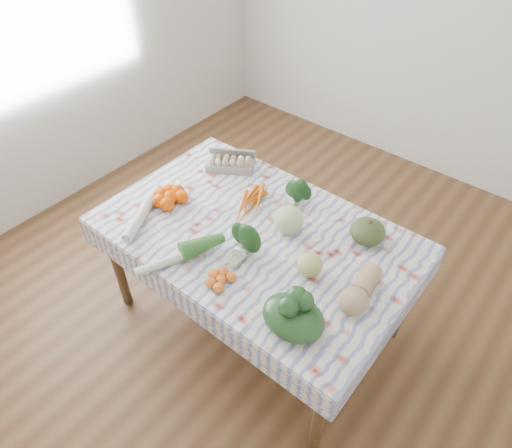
# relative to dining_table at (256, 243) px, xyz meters

# --- Properties ---
(ground) EXTENTS (4.50, 4.50, 0.00)m
(ground) POSITION_rel_dining_table_xyz_m (0.00, 0.00, -0.68)
(ground) COLOR #55351D
(ground) RESTS_ON ground
(dining_table) EXTENTS (1.60, 1.00, 0.75)m
(dining_table) POSITION_rel_dining_table_xyz_m (0.00, 0.00, 0.00)
(dining_table) COLOR brown
(dining_table) RESTS_ON ground
(tablecloth) EXTENTS (1.66, 1.06, 0.01)m
(tablecloth) POSITION_rel_dining_table_xyz_m (0.00, 0.00, 0.08)
(tablecloth) COLOR white
(tablecloth) RESTS_ON dining_table
(egg_carton) EXTENTS (0.31, 0.25, 0.08)m
(egg_carton) POSITION_rel_dining_table_xyz_m (-0.48, 0.33, 0.12)
(egg_carton) COLOR #989894
(egg_carton) RESTS_ON tablecloth
(carrot_bunch) EXTENTS (0.25, 0.23, 0.04)m
(carrot_bunch) POSITION_rel_dining_table_xyz_m (-0.13, 0.15, 0.11)
(carrot_bunch) COLOR orange
(carrot_bunch) RESTS_ON tablecloth
(kale_bunch) EXTENTS (0.16, 0.14, 0.13)m
(kale_bunch) POSITION_rel_dining_table_xyz_m (0.02, 0.33, 0.15)
(kale_bunch) COLOR #163D17
(kale_bunch) RESTS_ON tablecloth
(kabocha_squash) EXTENTS (0.21, 0.21, 0.12)m
(kabocha_squash) POSITION_rel_dining_table_xyz_m (0.48, 0.32, 0.14)
(kabocha_squash) COLOR #3B4E23
(kabocha_squash) RESTS_ON tablecloth
(cabbage) EXTENTS (0.20, 0.20, 0.16)m
(cabbage) POSITION_rel_dining_table_xyz_m (0.13, 0.12, 0.16)
(cabbage) COLOR #BAD88E
(cabbage) RESTS_ON tablecloth
(butternut_squash) EXTENTS (0.16, 0.30, 0.13)m
(butternut_squash) POSITION_rel_dining_table_xyz_m (0.64, -0.04, 0.15)
(butternut_squash) COLOR tan
(butternut_squash) RESTS_ON tablecloth
(orange_cluster) EXTENTS (0.28, 0.28, 0.08)m
(orange_cluster) POSITION_rel_dining_table_xyz_m (-0.53, -0.12, 0.13)
(orange_cluster) COLOR #FF4E00
(orange_cluster) RESTS_ON tablecloth
(broccoli) EXTENTS (0.20, 0.20, 0.12)m
(broccoli) POSITION_rel_dining_table_xyz_m (0.05, -0.15, 0.15)
(broccoli) COLOR #174115
(broccoli) RESTS_ON tablecloth
(mandarin_cluster) EXTENTS (0.18, 0.18, 0.05)m
(mandarin_cluster) POSITION_rel_dining_table_xyz_m (0.09, -0.37, 0.11)
(mandarin_cluster) COLOR orange
(mandarin_cluster) RESTS_ON tablecloth
(grapefruit) EXTENTS (0.16, 0.16, 0.13)m
(grapefruit) POSITION_rel_dining_table_xyz_m (0.38, -0.06, 0.15)
(grapefruit) COLOR #C9C167
(grapefruit) RESTS_ON tablecloth
(spinach_bag) EXTENTS (0.33, 0.28, 0.13)m
(spinach_bag) POSITION_rel_dining_table_xyz_m (0.50, -0.36, 0.15)
(spinach_bag) COLOR #183617
(spinach_bag) RESTS_ON tablecloth
(daikon) EXTENTS (0.23, 0.38, 0.06)m
(daikon) POSITION_rel_dining_table_xyz_m (-0.55, -0.32, 0.11)
(daikon) COLOR beige
(daikon) RESTS_ON tablecloth
(leek) EXTENTS (0.22, 0.44, 0.05)m
(leek) POSITION_rel_dining_table_xyz_m (-0.16, -0.40, 0.11)
(leek) COLOR silver
(leek) RESTS_ON tablecloth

